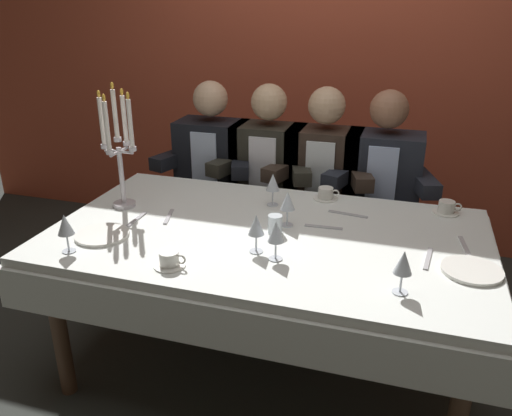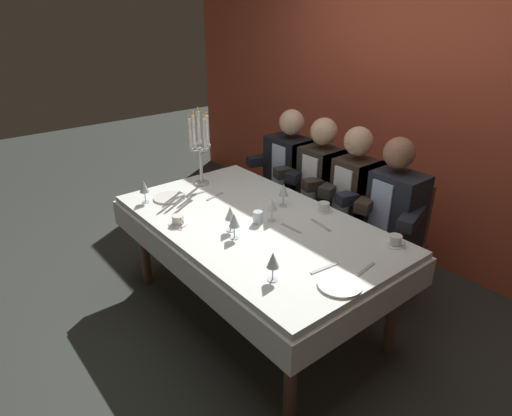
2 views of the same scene
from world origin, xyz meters
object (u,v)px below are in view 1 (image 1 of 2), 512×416
coffee_cup_1 (326,194)px  wine_glass_4 (288,201)px  wine_glass_1 (276,233)px  coffee_cup_2 (447,208)px  dining_table (267,255)px  seated_diner_3 (382,179)px  dinner_plate_1 (472,270)px  dinner_plate_0 (102,235)px  wine_glass_2 (65,226)px  wine_glass_0 (273,183)px  seated_diner_0 (213,162)px  candelabra (119,150)px  seated_diner_2 (323,173)px  seated_diner_1 (269,168)px  water_tumbler_0 (275,224)px  wine_glass_3 (403,264)px  coffee_cup_0 (170,260)px  wine_glass_5 (256,226)px

coffee_cup_1 → wine_glass_4: bearing=-106.5°
wine_glass_1 → coffee_cup_2: wine_glass_1 is taller
dining_table → seated_diner_3: (0.43, 0.89, 0.11)m
dinner_plate_1 → seated_diner_3: 1.08m
dinner_plate_0 → wine_glass_2: size_ratio=1.40×
wine_glass_2 → wine_glass_4: (0.79, 0.51, 0.00)m
coffee_cup_2 → dining_table: bearing=-149.2°
dinner_plate_0 → coffee_cup_1: bearing=40.4°
wine_glass_0 → seated_diner_0: size_ratio=0.13×
candelabra → coffee_cup_2: candelabra is taller
candelabra → coffee_cup_2: (1.52, 0.38, -0.26)m
wine_glass_4 → seated_diner_2: seated_diner_2 is taller
dining_table → coffee_cup_2: size_ratio=14.70×
dinner_plate_1 → seated_diner_1: seated_diner_1 is taller
candelabra → dinner_plate_1: 1.63m
wine_glass_4 → wine_glass_0: bearing=120.5°
wine_glass_0 → seated_diner_3: seated_diner_3 is taller
water_tumbler_0 → seated_diner_3: (0.40, 0.88, -0.05)m
seated_diner_2 → seated_diner_3: same height
candelabra → water_tumbler_0: candelabra is taller
dinner_plate_0 → wine_glass_0: bearing=42.7°
wine_glass_3 → coffee_cup_2: 0.82m
coffee_cup_0 → coffee_cup_1: bearing=62.7°
candelabra → dinner_plate_0: candelabra is taller
coffee_cup_2 → wine_glass_2: bearing=-149.5°
wine_glass_4 → coffee_cup_2: (0.69, 0.36, -0.09)m
dinner_plate_1 → wine_glass_1: (-0.73, -0.12, 0.11)m
wine_glass_3 → seated_diner_2: 1.33m
wine_glass_5 → water_tumbler_0: 0.22m
dinner_plate_0 → wine_glass_1: (0.77, 0.02, 0.11)m
dining_table → candelabra: size_ratio=3.21×
candelabra → seated_diner_1: bearing=57.7°
dinner_plate_0 → wine_glass_3: size_ratio=1.40×
wine_glass_0 → coffee_cup_0: 0.75m
water_tumbler_0 → candelabra: bearing=174.9°
dinner_plate_1 → wine_glass_4: size_ratio=1.39×
wine_glass_4 → coffee_cup_1: bearing=73.5°
dining_table → wine_glass_1: size_ratio=11.83×
dinner_plate_0 → wine_glass_5: wine_glass_5 is taller
wine_glass_5 → coffee_cup_1: size_ratio=1.24×
wine_glass_4 → seated_diner_0: 1.05m
dining_table → coffee_cup_0: coffee_cup_0 is taller
dining_table → wine_glass_0: wine_glass_0 is taller
dinner_plate_0 → water_tumbler_0: (0.71, 0.26, 0.03)m
water_tumbler_0 → seated_diner_3: 0.97m
dining_table → candelabra: 0.86m
dining_table → water_tumbler_0: bearing=8.0°
coffee_cup_2 → wine_glass_3: bearing=-102.6°
coffee_cup_0 → wine_glass_2: bearing=-178.6°
dinner_plate_0 → dinner_plate_1: (1.51, 0.14, 0.00)m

